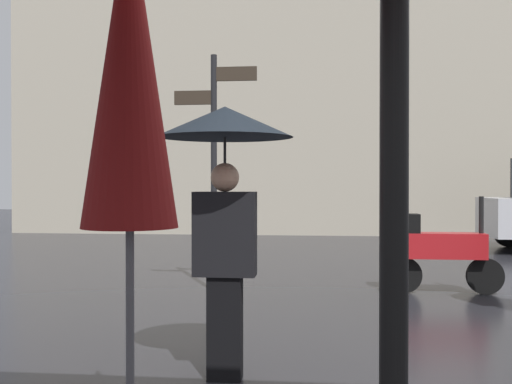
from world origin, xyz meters
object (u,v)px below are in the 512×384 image
object	(u,v)px
folded_patio_umbrella_near	(129,80)
pedestrian_with_umbrella	(225,163)
parked_scooter	(440,250)
street_signpost	(214,148)

from	to	relation	value
folded_patio_umbrella_near	pedestrian_with_umbrella	distance (m)	1.75
parked_scooter	street_signpost	size ratio (longest dim) A/B	0.48
folded_patio_umbrella_near	parked_scooter	xyz separation A→B (m)	(2.31, 5.37, -1.26)
pedestrian_with_umbrella	street_signpost	distance (m)	3.61
folded_patio_umbrella_near	street_signpost	xyz separation A→B (m)	(-0.57, 5.24, 0.03)
folded_patio_umbrella_near	pedestrian_with_umbrella	world-z (taller)	folded_patio_umbrella_near
parked_scooter	folded_patio_umbrella_near	bearing A→B (deg)	-126.23
folded_patio_umbrella_near	pedestrian_with_umbrella	size ratio (longest dim) A/B	1.35
folded_patio_umbrella_near	parked_scooter	bearing A→B (deg)	66.74
folded_patio_umbrella_near	pedestrian_with_umbrella	bearing A→B (deg)	85.62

